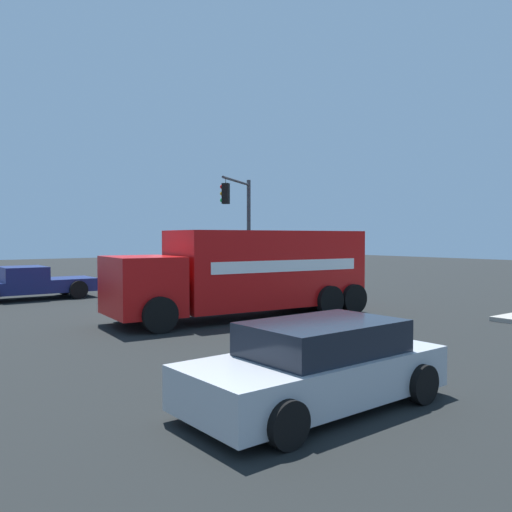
# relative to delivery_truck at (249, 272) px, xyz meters

# --- Properties ---
(ground_plane) EXTENTS (100.00, 100.00, 0.00)m
(ground_plane) POSITION_rel_delivery_truck_xyz_m (1.28, 1.13, -1.48)
(ground_plane) COLOR black
(delivery_truck) EXTENTS (3.50, 8.74, 2.81)m
(delivery_truck) POSITION_rel_delivery_truck_xyz_m (0.00, 0.00, 0.00)
(delivery_truck) COLOR red
(delivery_truck) RESTS_ON ground
(traffic_light_primary) EXTENTS (2.31, 3.20, 5.59)m
(traffic_light_primary) POSITION_rel_delivery_truck_xyz_m (7.66, -5.18, 2.18)
(traffic_light_primary) COLOR #38383D
(traffic_light_primary) RESTS_ON ground
(pickup_navy) EXTENTS (2.34, 5.24, 1.38)m
(pickup_navy) POSITION_rel_delivery_truck_xyz_m (9.47, 4.49, -0.75)
(pickup_navy) COLOR navy
(pickup_navy) RESTS_ON ground
(sedan_silver) EXTENTS (2.11, 4.33, 1.31)m
(sedan_silver) POSITION_rel_delivery_truck_xyz_m (-7.93, 4.59, -0.85)
(sedan_silver) COLOR #B7BABF
(sedan_silver) RESTS_ON ground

